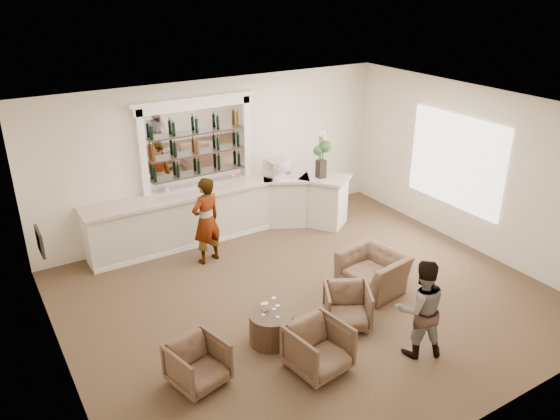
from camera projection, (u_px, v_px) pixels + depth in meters
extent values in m
plane|color=brown|center=(308.00, 298.00, 9.60)|extent=(8.00, 8.00, 0.00)
cube|color=#F1E1C8|center=(218.00, 156.00, 11.67)|extent=(8.00, 0.04, 3.30)
cube|color=#F1E1C8|center=(54.00, 278.00, 7.02)|extent=(0.04, 7.00, 3.30)
cube|color=#F1E1C8|center=(476.00, 170.00, 10.85)|extent=(0.04, 7.00, 3.30)
cube|color=white|center=(312.00, 113.00, 8.28)|extent=(8.00, 7.00, 0.04)
cube|color=white|center=(456.00, 161.00, 11.21)|extent=(0.05, 2.40, 1.90)
cube|color=black|center=(40.00, 242.00, 7.98)|extent=(0.04, 0.46, 0.38)
cube|color=#BFB098|center=(41.00, 241.00, 7.99)|extent=(0.01, 0.38, 0.30)
cube|color=silver|center=(184.00, 219.00, 11.37)|extent=(4.00, 0.70, 1.08)
cube|color=beige|center=(182.00, 194.00, 11.12)|extent=(4.10, 0.82, 0.06)
cube|color=silver|center=(285.00, 200.00, 12.31)|extent=(1.12, 1.04, 1.08)
cube|color=beige|center=(286.00, 177.00, 12.07)|extent=(1.27, 1.19, 0.06)
cube|color=silver|center=(324.00, 202.00, 12.24)|extent=(1.08, 1.14, 1.08)
cube|color=beige|center=(325.00, 178.00, 12.00)|extent=(1.24, 1.29, 0.06)
cube|color=white|center=(192.00, 246.00, 11.30)|extent=(4.00, 0.06, 0.10)
cube|color=white|center=(196.00, 147.00, 11.30)|extent=(2.15, 0.02, 1.65)
cube|color=white|center=(145.00, 180.00, 10.90)|extent=(0.14, 0.16, 2.90)
cube|color=white|center=(246.00, 161.00, 12.00)|extent=(0.14, 0.16, 2.90)
cube|color=white|center=(194.00, 105.00, 10.90)|extent=(2.52, 0.16, 0.18)
cube|color=white|center=(194.00, 99.00, 10.85)|extent=(2.64, 0.20, 0.08)
cube|color=#34251A|center=(199.00, 174.00, 11.44)|extent=(2.05, 0.20, 0.03)
cube|color=#34251A|center=(198.00, 154.00, 11.26)|extent=(2.05, 0.20, 0.03)
cube|color=#34251A|center=(197.00, 133.00, 11.09)|extent=(2.05, 0.20, 0.03)
cylinder|color=#4C3820|center=(271.00, 327.00, 8.39)|extent=(0.68, 0.68, 0.50)
imported|color=gray|center=(206.00, 221.00, 10.50)|extent=(0.72, 0.57, 1.75)
imported|color=gray|center=(421.00, 309.00, 7.93)|extent=(0.93, 0.84, 1.55)
imported|color=brown|center=(198.00, 364.00, 7.49)|extent=(0.86, 0.87, 0.66)
imported|color=brown|center=(318.00, 348.00, 7.75)|extent=(0.88, 0.90, 0.73)
imported|color=brown|center=(347.00, 306.00, 8.77)|extent=(0.98, 0.99, 0.67)
imported|color=brown|center=(373.00, 272.00, 9.75)|extent=(1.11, 1.23, 0.70)
cube|color=#BCBCC1|center=(276.00, 168.00, 11.90)|extent=(0.48, 0.41, 0.40)
cube|color=black|center=(321.00, 169.00, 11.87)|extent=(0.18, 0.18, 0.40)
cube|color=white|center=(265.00, 306.00, 8.37)|extent=(0.08, 0.08, 0.12)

